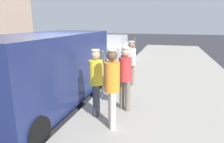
# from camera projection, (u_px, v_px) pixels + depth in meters

# --- Properties ---
(ground_plane) EXTENTS (80.00, 80.00, 0.00)m
(ground_plane) POSITION_uv_depth(u_px,v_px,m) (65.00, 98.00, 6.62)
(ground_plane) COLOR #2D2D33
(sidewalk_slab) EXTENTS (5.00, 32.00, 0.15)m
(sidewalk_slab) POSITION_uv_depth(u_px,v_px,m) (175.00, 109.00, 5.66)
(sidewalk_slab) COLOR #9E998E
(sidewalk_slab) RESTS_ON ground
(parking_meter_near) EXTENTS (0.14, 0.18, 1.52)m
(parking_meter_near) POSITION_uv_depth(u_px,v_px,m) (102.00, 67.00, 5.93)
(parking_meter_near) COLOR gray
(parking_meter_near) RESTS_ON sidewalk_slab
(parking_meter_far) EXTENTS (0.14, 0.18, 1.52)m
(parking_meter_far) POSITION_uv_depth(u_px,v_px,m) (134.00, 46.00, 11.08)
(parking_meter_far) COLOR gray
(parking_meter_far) RESTS_ON sidewalk_slab
(pedestrian_in_red) EXTENTS (0.34, 0.34, 1.71)m
(pedestrian_in_red) POSITION_uv_depth(u_px,v_px,m) (125.00, 75.00, 5.21)
(pedestrian_in_red) COLOR #726656
(pedestrian_in_red) RESTS_ON sidewalk_slab
(pedestrian_in_white) EXTENTS (0.34, 0.35, 1.67)m
(pedestrian_in_white) POSITION_uv_depth(u_px,v_px,m) (131.00, 61.00, 7.22)
(pedestrian_in_white) COLOR #726656
(pedestrian_in_white) RESTS_ON sidewalk_slab
(pedestrian_in_orange) EXTENTS (0.34, 0.34, 1.78)m
(pedestrian_in_orange) POSITION_uv_depth(u_px,v_px,m) (112.00, 84.00, 4.29)
(pedestrian_in_orange) COLOR beige
(pedestrian_in_orange) RESTS_ON sidewalk_slab
(pedestrian_in_yellow) EXTENTS (0.34, 0.36, 1.69)m
(pedestrian_in_yellow) POSITION_uv_depth(u_px,v_px,m) (96.00, 78.00, 4.92)
(pedestrian_in_yellow) COLOR #383D47
(pedestrian_in_yellow) RESTS_ON sidewalk_slab
(parked_van) EXTENTS (2.17, 5.22, 2.15)m
(parked_van) POSITION_uv_depth(u_px,v_px,m) (50.00, 68.00, 5.91)
(parked_van) COLOR navy
(parked_van) RESTS_ON ground
(parked_sedan_ahead) EXTENTS (2.01, 4.43, 1.65)m
(parked_sedan_ahead) POSITION_uv_depth(u_px,v_px,m) (113.00, 49.00, 13.37)
(parked_sedan_ahead) COLOR #BCBCC1
(parked_sedan_ahead) RESTS_ON ground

